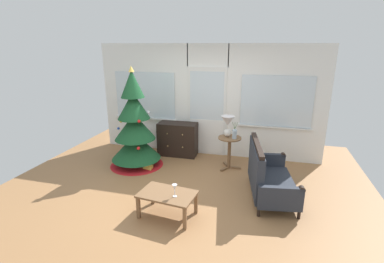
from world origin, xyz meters
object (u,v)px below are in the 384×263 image
Objects in this scene: flower_vase at (235,133)px; wine_glass at (175,188)px; coffee_table at (167,196)px; gift_box at (148,166)px; christmas_tree at (135,131)px; dresser_cabinet at (178,139)px; side_table at (229,146)px; table_lamp at (228,123)px; settee_sofa at (267,176)px.

wine_glass is (-0.62, -2.00, -0.28)m from flower_vase.
coffee_table reaches higher than gift_box.
gift_box is (0.34, -0.17, -0.69)m from christmas_tree.
side_table is at bearing -19.40° from dresser_cabinet.
dresser_cabinet reaches higher than coffee_table.
table_lamp is 2.20m from wine_glass.
table_lamp is 2.22m from coffee_table.
flower_vase is at bearing -30.96° from side_table.
dresser_cabinet is 2.53m from coffee_table.
wine_glass is (-0.46, -2.10, -0.45)m from table_lamp.
settee_sofa is at bearing -12.95° from christmas_tree.
coffee_table is at bearing -144.72° from settee_sofa.
side_table reaches higher than coffee_table.
side_table is 3.52× the size of wine_glass.
dresser_cabinet is 2.51m from settee_sofa.
wine_glass is at bearing -73.15° from dresser_cabinet.
christmas_tree is at bearing -168.38° from table_lamp.
coffee_table is at bearing -56.82° from gift_box.
dresser_cabinet is 4.66× the size of wine_glass.
table_lamp is (-0.06, 0.04, 0.48)m from side_table.
christmas_tree reaches higher than wine_glass.
coffee_table is (-0.60, -2.04, -0.64)m from table_lamp.
dresser_cabinet is at bearing 106.85° from wine_glass.
dresser_cabinet is at bearing 49.38° from christmas_tree.
flower_vase reaches higher than settee_sofa.
settee_sofa is at bearing -10.92° from gift_box.
wine_glass is at bearing -23.60° from coffee_table.
christmas_tree is at bearing -171.96° from flower_vase.
side_table is 1.96× the size of flower_vase.
gift_box is at bearing -109.74° from dresser_cabinet.
settee_sofa is at bearing -50.66° from table_lamp.
side_table is 2.11m from coffee_table.
table_lamp is (1.91, 0.39, 0.19)m from christmas_tree.
table_lamp reaches higher than flower_vase.
table_lamp is at bearing 146.31° from side_table.
christmas_tree is at bearing -169.85° from side_table.
coffee_table is at bearing -51.55° from christmas_tree.
table_lamp is at bearing 129.34° from settee_sofa.
christmas_tree is 1.40× the size of settee_sofa.
table_lamp reaches higher than side_table.
christmas_tree is 12.53× the size of gift_box.
christmas_tree reaches higher than gift_box.
side_table reaches higher than wine_glass.
dresser_cabinet reaches higher than gift_box.
wine_glass is at bearing -140.25° from settee_sofa.
side_table is 0.34m from flower_vase.
christmas_tree is at bearing 153.83° from gift_box.
side_table is 1.56× the size of table_lamp.
dresser_cabinet is 0.60× the size of settee_sofa.
wine_glass is at bearing -102.29° from table_lamp.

